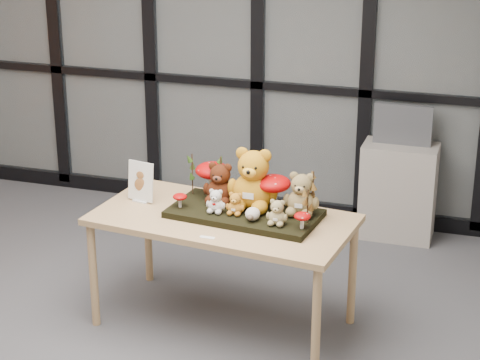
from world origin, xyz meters
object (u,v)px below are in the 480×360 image
(bear_tan_back, at_px, (302,191))
(bear_white_bow, at_px, (216,199))
(bear_beige_small, at_px, (277,211))
(mushroom_back_left, at_px, (212,177))
(plush_cream_hedgehog, at_px, (253,213))
(mushroom_back_right, at_px, (273,191))
(monitor, at_px, (403,125))
(cabinet, at_px, (398,191))
(bear_brown_medium, at_px, (220,181))
(sign_holder, at_px, (141,184))
(bear_small_yellow, at_px, (235,202))
(bear_pooh_yellow, at_px, (254,175))
(mushroom_front_right, at_px, (302,220))
(diorama_tray, at_px, (244,214))
(mushroom_front_left, at_px, (180,200))
(display_table, at_px, (223,227))

(bear_tan_back, distance_m, bear_white_bow, 0.50)
(bear_beige_small, distance_m, mushroom_back_left, 0.59)
(plush_cream_hedgehog, bearing_deg, bear_white_bow, 174.09)
(mushroom_back_right, distance_m, monitor, 1.64)
(bear_beige_small, xyz_separation_m, plush_cream_hedgehog, (-0.15, 0.01, -0.04))
(cabinet, bearing_deg, bear_brown_medium, -120.21)
(sign_holder, distance_m, cabinet, 2.15)
(bear_small_yellow, height_order, cabinet, bear_small_yellow)
(bear_pooh_yellow, bearing_deg, bear_small_yellow, -111.21)
(mushroom_back_right, height_order, cabinet, mushroom_back_right)
(mushroom_front_right, distance_m, monitor, 1.81)
(diorama_tray, distance_m, cabinet, 1.80)
(monitor, bearing_deg, bear_pooh_yellow, -113.28)
(bear_white_bow, relative_size, bear_beige_small, 0.95)
(mushroom_front_left, bearing_deg, cabinet, 56.91)
(sign_holder, bearing_deg, bear_brown_medium, 16.83)
(plush_cream_hedgehog, bearing_deg, sign_holder, 174.69)
(bear_beige_small, height_order, mushroom_back_left, mushroom_back_left)
(bear_brown_medium, xyz_separation_m, sign_holder, (-0.50, -0.05, -0.06))
(display_table, distance_m, bear_beige_small, 0.41)
(bear_white_bow, distance_m, mushroom_back_left, 0.28)
(bear_beige_small, bearing_deg, mushroom_back_right, 117.63)
(display_table, height_order, sign_holder, sign_holder)
(mushroom_front_left, bearing_deg, bear_brown_medium, 36.49)
(mushroom_front_right, height_order, cabinet, mushroom_front_right)
(display_table, bearing_deg, sign_holder, 178.18)
(bear_tan_back, bearing_deg, mushroom_back_right, 179.43)
(bear_brown_medium, xyz_separation_m, bear_small_yellow, (0.14, -0.15, -0.06))
(sign_holder, bearing_deg, bear_tan_back, 12.19)
(cabinet, bearing_deg, bear_tan_back, -103.55)
(diorama_tray, distance_m, plush_cream_hedgehog, 0.16)
(bear_small_yellow, bearing_deg, plush_cream_hedgehog, -18.85)
(bear_pooh_yellow, xyz_separation_m, bear_small_yellow, (-0.07, -0.13, -0.13))
(display_table, relative_size, mushroom_front_left, 17.10)
(cabinet, bearing_deg, bear_beige_small, -105.01)
(bear_pooh_yellow, xyz_separation_m, mushroom_back_right, (0.12, 0.01, -0.09))
(display_table, distance_m, diorama_tray, 0.15)
(bear_small_yellow, height_order, bear_white_bow, bear_white_bow)
(bear_pooh_yellow, bearing_deg, mushroom_back_left, 165.78)
(bear_white_bow, relative_size, plush_cream_hedgehog, 1.84)
(diorama_tray, relative_size, mushroom_front_right, 8.40)
(diorama_tray, relative_size, bear_beige_small, 5.32)
(plush_cream_hedgehog, relative_size, mushroom_back_right, 0.37)
(mushroom_back_left, xyz_separation_m, mushroom_front_left, (-0.12, -0.24, -0.07))
(bear_brown_medium, distance_m, bear_white_bow, 0.17)
(display_table, xyz_separation_m, diorama_tray, (0.12, 0.04, 0.09))
(mushroom_back_left, xyz_separation_m, sign_holder, (-0.42, -0.14, -0.04))
(bear_pooh_yellow, relative_size, mushroom_front_right, 3.89)
(bear_white_bow, relative_size, mushroom_back_right, 0.69)
(sign_holder, xyz_separation_m, monitor, (1.39, 1.59, 0.05))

